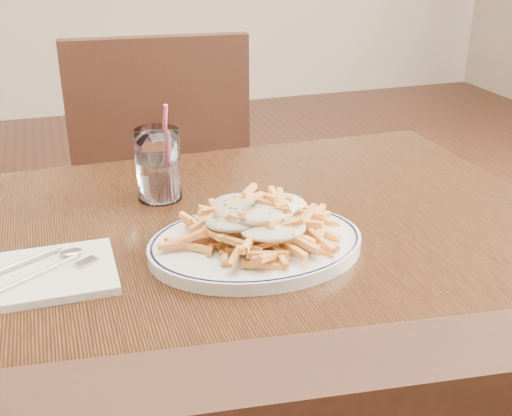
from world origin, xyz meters
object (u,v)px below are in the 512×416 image
object	(u,v)px
table	(203,286)
loaded_fries	(256,216)
fries_plate	(256,244)
water_glass	(159,169)
chair_far	(161,184)

from	to	relation	value
table	loaded_fries	size ratio (longest dim) A/B	4.38
fries_plate	water_glass	world-z (taller)	water_glass
fries_plate	loaded_fries	xyz separation A→B (m)	(0.00, 0.00, 0.05)
table	chair_far	xyz separation A→B (m)	(0.07, 0.77, -0.13)
chair_far	loaded_fries	world-z (taller)	chair_far
fries_plate	table	bearing A→B (deg)	142.67
table	water_glass	xyz separation A→B (m)	(-0.03, 0.19, 0.13)
loaded_fries	fries_plate	bearing A→B (deg)	-153.43
table	chair_far	distance (m)	0.78
fries_plate	loaded_fries	world-z (taller)	loaded_fries
fries_plate	chair_far	bearing A→B (deg)	90.26
table	fries_plate	distance (m)	0.13
chair_far	table	bearing A→B (deg)	-94.99
chair_far	fries_plate	bearing A→B (deg)	-89.74
chair_far	water_glass	xyz separation A→B (m)	(-0.09, -0.58, 0.27)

